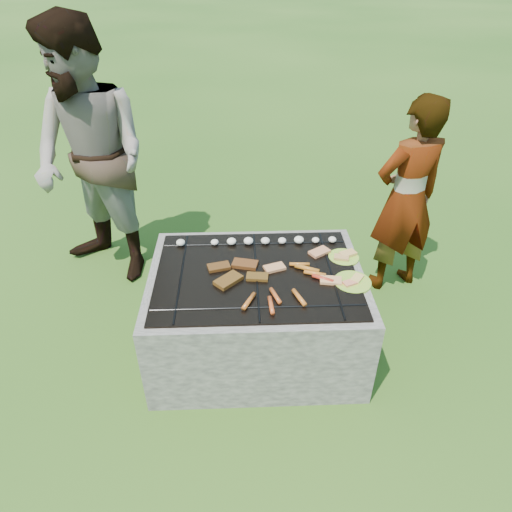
{
  "coord_description": "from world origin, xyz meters",
  "views": [
    {
      "loc": [
        -0.09,
        -2.21,
        2.24
      ],
      "look_at": [
        0.0,
        0.05,
        0.7
      ],
      "focal_mm": 32.0,
      "sensor_mm": 36.0,
      "label": 1
    }
  ],
  "objects_px": {
    "plate_near": "(353,282)",
    "cook": "(406,199)",
    "fire_pit": "(256,314)",
    "plate_far": "(344,257)",
    "bystander": "(92,160)"
  },
  "relations": [
    {
      "from": "plate_near",
      "to": "cook",
      "type": "distance_m",
      "value": 0.95
    },
    {
      "from": "fire_pit",
      "to": "plate_far",
      "type": "xyz_separation_m",
      "value": [
        0.56,
        0.15,
        0.33
      ]
    },
    {
      "from": "plate_far",
      "to": "bystander",
      "type": "distance_m",
      "value": 1.91
    },
    {
      "from": "fire_pit",
      "to": "plate_near",
      "type": "distance_m",
      "value": 0.66
    },
    {
      "from": "plate_far",
      "to": "plate_near",
      "type": "xyz_separation_m",
      "value": [
        -0.0,
        -0.26,
        -0.0
      ]
    },
    {
      "from": "fire_pit",
      "to": "bystander",
      "type": "xyz_separation_m",
      "value": [
        -1.14,
        0.93,
        0.68
      ]
    },
    {
      "from": "plate_far",
      "to": "bystander",
      "type": "height_order",
      "value": "bystander"
    },
    {
      "from": "cook",
      "to": "bystander",
      "type": "distance_m",
      "value": 2.27
    },
    {
      "from": "plate_far",
      "to": "cook",
      "type": "distance_m",
      "value": 0.76
    },
    {
      "from": "bystander",
      "to": "plate_near",
      "type": "bearing_deg",
      "value": 3.85
    },
    {
      "from": "bystander",
      "to": "fire_pit",
      "type": "bearing_deg",
      "value": -3.88
    },
    {
      "from": "cook",
      "to": "bystander",
      "type": "height_order",
      "value": "bystander"
    },
    {
      "from": "plate_far",
      "to": "plate_near",
      "type": "height_order",
      "value": "plate_far"
    },
    {
      "from": "fire_pit",
      "to": "plate_far",
      "type": "height_order",
      "value": "plate_far"
    },
    {
      "from": "plate_near",
      "to": "cook",
      "type": "bearing_deg",
      "value": 55.21
    }
  ]
}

